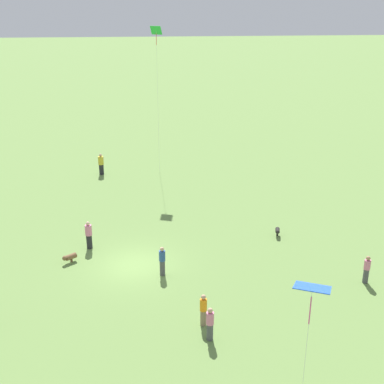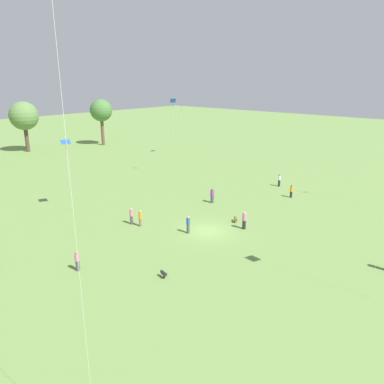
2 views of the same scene
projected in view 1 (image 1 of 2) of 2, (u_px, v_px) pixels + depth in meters
The scene contains 11 objects.
ground_plane at pixel (135, 265), 31.40m from camera, with size 240.00×240.00×0.00m, color #6B8E47.
person_0 at pixel (210, 324), 24.73m from camera, with size 0.51×0.51×1.74m.
person_1 at pixel (203, 310), 25.78m from camera, with size 0.46×0.46×1.71m.
person_3 at pixel (162, 261), 30.09m from camera, with size 0.50×0.50×1.77m.
person_5 at pixel (89, 235), 33.01m from camera, with size 0.58×0.58×1.82m.
person_7 at pixel (367, 269), 29.35m from camera, with size 0.45×0.45×1.65m.
person_10 at pixel (101, 164), 45.16m from camera, with size 0.61×0.61×1.83m.
kite_0 at pixel (156, 37), 41.74m from camera, with size 0.96×0.74×12.11m.
kite_6 at pixel (312, 294), 14.80m from camera, with size 1.28×1.25×8.09m.
dog_0 at pixel (278, 231), 34.68m from camera, with size 0.37×0.69×0.56m.
dog_1 at pixel (69, 257), 31.58m from camera, with size 0.83×0.73×0.54m.
Camera 1 is at (-1.59, 27.54, 15.97)m, focal length 50.00 mm.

